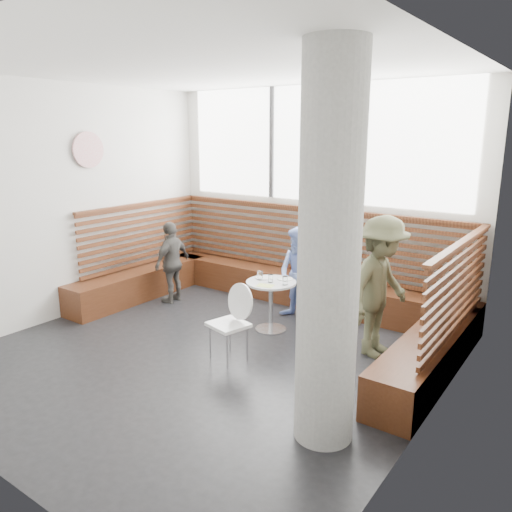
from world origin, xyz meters
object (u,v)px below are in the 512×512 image
Objects in this scene: concrete_column at (329,255)px; cafe_table at (271,295)px; child_left at (172,262)px; cafe_chair at (232,316)px; adult_man at (380,287)px; child_back at (299,275)px.

concrete_column reaches higher than cafe_table.
cafe_chair is at bearing 56.97° from child_left.
cafe_table is 1.88m from child_left.
cafe_table is 1.46m from adult_man.
cafe_chair is 1.48m from child_back.
child_left is (-3.55, 1.79, -0.98)m from concrete_column.
adult_man is 1.27× the size of child_back.
adult_man reaches higher than child_back.
child_left is (-1.87, 0.09, 0.14)m from cafe_table.
concrete_column is 4.79× the size of cafe_table.
concrete_column is 2.58× the size of child_left.
child_left is (-1.98, -0.43, -0.03)m from child_back.
cafe_chair is at bearing -81.54° from child_back.
cafe_chair is 0.53× the size of adult_man.
adult_man reaches higher than cafe_table.
child_left is at bearing -159.15° from child_back.
concrete_column reaches higher than cafe_chair.
child_back is (-1.31, 0.40, -0.17)m from adult_man.
child_left is at bearing 153.29° from concrete_column.
concrete_column reaches higher than child_back.
concrete_column is at bearing 58.11° from child_left.
adult_man is 1.32× the size of child_left.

